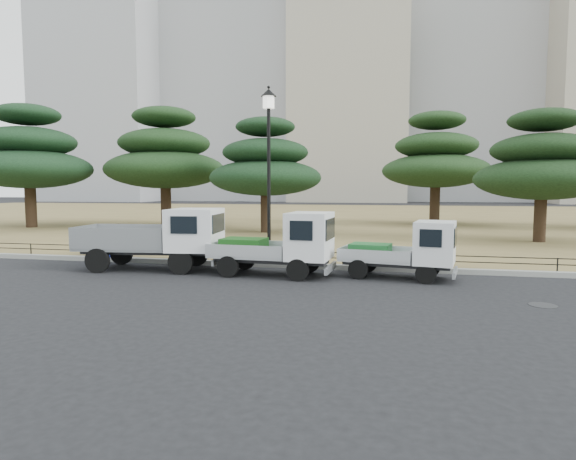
% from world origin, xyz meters
% --- Properties ---
extents(ground, '(220.00, 220.00, 0.00)m').
position_xyz_m(ground, '(0.00, 0.00, 0.00)').
color(ground, black).
extents(lawn, '(120.00, 56.00, 0.15)m').
position_xyz_m(lawn, '(0.00, 30.60, 0.07)').
color(lawn, olive).
rests_on(lawn, ground).
extents(curb, '(120.00, 0.25, 0.16)m').
position_xyz_m(curb, '(0.00, 2.60, 0.08)').
color(curb, gray).
rests_on(curb, ground).
extents(truck_large, '(4.65, 2.23, 1.96)m').
position_xyz_m(truck_large, '(-4.11, 1.43, 1.09)').
color(truck_large, black).
rests_on(truck_large, ground).
extents(truck_kei_front, '(3.68, 1.77, 1.90)m').
position_xyz_m(truck_kei_front, '(-0.04, 1.18, 0.95)').
color(truck_kei_front, black).
rests_on(truck_kei_front, ground).
extents(truck_kei_rear, '(3.38, 1.87, 1.68)m').
position_xyz_m(truck_kei_rear, '(3.60, 1.48, 0.84)').
color(truck_kei_rear, black).
rests_on(truck_kei_rear, ground).
extents(street_lamp, '(0.51, 0.51, 5.70)m').
position_xyz_m(street_lamp, '(-0.84, 2.90, 4.01)').
color(street_lamp, black).
rests_on(street_lamp, lawn).
extents(pipe_fence, '(38.00, 0.04, 0.40)m').
position_xyz_m(pipe_fence, '(0.00, 2.75, 0.44)').
color(pipe_fence, black).
rests_on(pipe_fence, lawn).
extents(tarp_pile, '(1.60, 1.32, 0.93)m').
position_xyz_m(tarp_pile, '(-6.87, 3.13, 0.52)').
color(tarp_pile, '#1625AD').
rests_on(tarp_pile, lawn).
extents(manhole, '(0.60, 0.60, 0.01)m').
position_xyz_m(manhole, '(6.50, -1.20, 0.01)').
color(manhole, '#2D2D30').
rests_on(manhole, ground).
extents(pine_west_far, '(7.58, 7.58, 7.65)m').
position_xyz_m(pine_west_far, '(-19.08, 13.58, 4.57)').
color(pine_west_far, black).
rests_on(pine_west_far, lawn).
extents(pine_west_near, '(7.69, 7.69, 7.69)m').
position_xyz_m(pine_west_near, '(-11.28, 16.48, 4.58)').
color(pine_west_near, black).
rests_on(pine_west_near, lawn).
extents(pine_center_left, '(6.25, 6.25, 6.35)m').
position_xyz_m(pine_center_left, '(-3.70, 13.34, 3.82)').
color(pine_center_left, black).
rests_on(pine_center_left, lawn).
extents(pine_center_right, '(7.14, 7.14, 7.58)m').
position_xyz_m(pine_center_right, '(6.06, 21.32, 4.54)').
color(pine_center_right, black).
rests_on(pine_center_right, lawn).
extents(pine_east_near, '(5.96, 5.96, 6.02)m').
position_xyz_m(pine_east_near, '(9.85, 11.23, 3.63)').
color(pine_east_near, black).
rests_on(pine_east_near, lawn).
extents(tower_far_west, '(24.00, 20.00, 65.00)m').
position_xyz_m(tower_far_west, '(-55.00, 80.00, 32.50)').
color(tower_far_west, '#A0A0A5').
rests_on(tower_far_west, ground).
extents(tower_center_left, '(22.00, 20.00, 55.00)m').
position_xyz_m(tower_center_left, '(-5.00, 85.00, 27.50)').
color(tower_center_left, '#AAA08C').
rests_on(tower_center_left, ground).
extents(tower_center_right, '(26.00, 24.00, 80.00)m').
position_xyz_m(tower_center_right, '(18.00, 95.00, 40.00)').
color(tower_center_right, '#A0A0A5').
rests_on(tower_center_right, ground).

